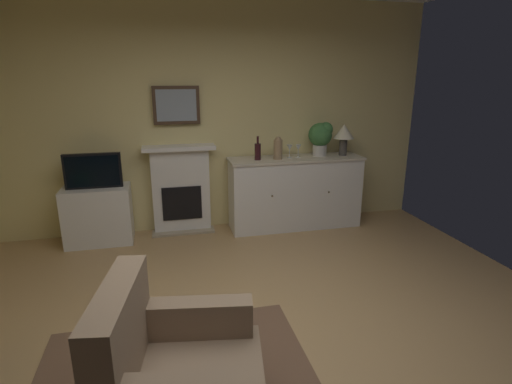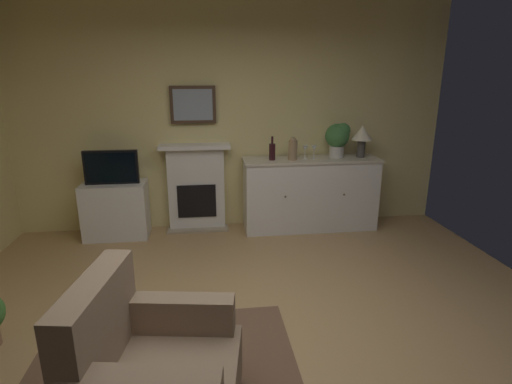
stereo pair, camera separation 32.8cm
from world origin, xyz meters
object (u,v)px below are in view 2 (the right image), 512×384
Objects in this scene: table_lamp at (362,135)px; armchair at (151,371)px; framed_picture at (193,105)px; tv_set at (111,167)px; wine_glass_center at (314,149)px; tv_cabinet at (116,210)px; sideboard_cabinet at (310,194)px; fireplace_unit at (196,187)px; wine_glass_left at (305,149)px; potted_plant_small at (338,137)px; vase_decorative at (293,149)px; wine_bottle at (272,151)px.

table_lamp reaches higher than armchair.
framed_picture is 0.60× the size of armchair.
framed_picture is 1.22m from tv_set.
wine_glass_center is 2.54m from tv_cabinet.
wine_glass_center is 0.18× the size of armchair.
armchair is (-2.28, -2.93, -0.82)m from table_lamp.
tv_set reaches higher than sideboard_cabinet.
fireplace_unit is 1.47× the size of tv_cabinet.
tv_cabinet is at bearing 179.64° from sideboard_cabinet.
wine_glass_center is at bearing -6.52° from wine_glass_left.
armchair is (-0.21, -3.15, -1.19)m from framed_picture.
table_lamp reaches higher than wine_glass_center.
potted_plant_small is at bearing 0.63° from tv_cabinet.
vase_decorative is at bearing -12.94° from framed_picture.
framed_picture is (0.00, 0.05, 1.02)m from fireplace_unit.
framed_picture reaches higher than wine_bottle.
wine_bottle is 1.76× the size of wine_glass_left.
tv_set is 0.67× the size of armchair.
framed_picture reaches higher than vase_decorative.
framed_picture is 1.37× the size of table_lamp.
wine_glass_left is 0.11m from wine_glass_center.
table_lamp is at bearing 0.15° from tv_set.
armchair is (-1.39, -2.88, -0.68)m from vase_decorative.
vase_decorative reaches higher than wine_glass_left.
sideboard_cabinet is 1.85× the size of armchair.
potted_plant_small is (0.60, 0.10, 0.12)m from vase_decorative.
tv_cabinet is at bearing 104.63° from armchair.
potted_plant_small is at bearing -4.24° from fireplace_unit.
wine_bottle is at bearing -15.11° from framed_picture.
wine_glass_left is (1.35, -0.22, -0.53)m from framed_picture.
fireplace_unit reaches higher than armchair.
wine_bottle is at bearing -1.35° from tv_cabinet.
table_lamp reaches higher than wine_glass_left.
sideboard_cabinet is 10.33× the size of wine_glass_left.
fireplace_unit is 1.01m from tv_cabinet.
vase_decorative is 0.31× the size of armchair.
table_lamp is at bearing 0.00° from sideboard_cabinet.
sideboard_cabinet is 3.96× the size of potted_plant_small.
sideboard_cabinet is at bearing -172.50° from potted_plant_small.
wine_glass_left is 2.33m from tv_set.
framed_picture is at bearing 86.24° from armchair.
wine_bottle is 0.53m from wine_glass_center.
wine_bottle is (-0.50, -0.03, 0.57)m from sideboard_cabinet.
potted_plant_small is (1.78, -0.13, 0.63)m from fireplace_unit.
vase_decorative is (-0.17, -0.06, 0.02)m from wine_glass_left.
tv_set is (-0.98, -0.23, -0.69)m from framed_picture.
tv_set is 3.06m from armchair.
vase_decorative reaches higher than fireplace_unit.
armchair is (-1.64, -2.93, -0.08)m from sideboard_cabinet.
wine_glass_left reaches higher than sideboard_cabinet.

